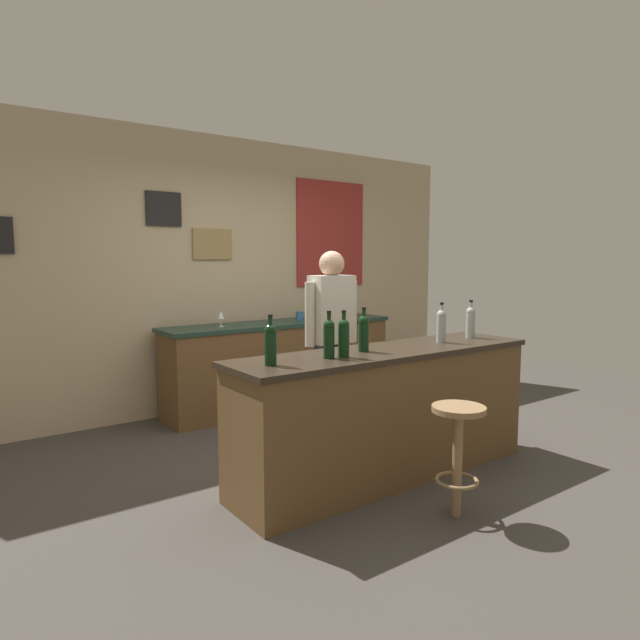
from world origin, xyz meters
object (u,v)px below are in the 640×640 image
Objects in this scene: wine_bottle_b at (329,337)px; wine_glass_b at (354,307)px; wine_bottle_d at (364,332)px; wine_glass_a at (221,315)px; wine_bottle_e at (441,325)px; wine_bottle_a at (270,343)px; wine_bottle_f at (470,321)px; bar_stool at (458,442)px; wine_bottle_c at (344,336)px; coffee_mug at (300,316)px; bartender at (332,334)px.

wine_glass_b is (1.94, 2.08, -0.05)m from wine_bottle_b.
wine_glass_a is at bearing 92.87° from wine_bottle_d.
wine_bottle_e is 1.97× the size of wine_glass_b.
wine_bottle_a and wine_bottle_e have the same top height.
wine_glass_a is (0.67, 2.05, -0.05)m from wine_bottle_a.
wine_bottle_e is at bearing 1.70° from wine_bottle_b.
wine_glass_a is (-1.23, 2.00, -0.05)m from wine_bottle_f.
bar_stool is at bearing -118.14° from wine_glass_b.
wine_bottle_b is at bearing -132.90° from wine_glass_b.
wine_bottle_b is 2.08m from wine_glass_a.
wine_bottle_a is 0.77m from wine_bottle_d.
wine_glass_b reaches higher than bar_stool.
bar_stool is 4.39× the size of wine_glass_a.
wine_bottle_e is 2.21m from wine_glass_a.
wine_bottle_c reaches higher than coffee_mug.
wine_bottle_c and wine_bottle_f have the same top height.
wine_bottle_e is at bearing -2.58° from wine_bottle_d.
wine_glass_a is 1.00× the size of wine_glass_b.
bar_stool is 2.22× the size of wine_bottle_c.
wine_glass_a and wine_glass_b have the same top height.
wine_bottle_d is (-0.11, 0.74, 0.60)m from bar_stool.
wine_bottle_c is 1.00× the size of wine_bottle_f.
wine_bottle_b is 0.10m from wine_bottle_c.
wine_bottle_d reaches higher than wine_glass_a.
bar_stool is at bearing -143.94° from wine_bottle_f.
wine_bottle_a is 2.64m from coffee_mug.
wine_bottle_a is (-0.88, 0.69, 0.60)m from bar_stool.
wine_bottle_c is (-0.36, 0.65, 0.60)m from bar_stool.
bartender reaches higher than bar_stool.
bartender is at bearing 51.77° from wine_bottle_b.
wine_glass_a is (-0.85, 2.04, -0.05)m from wine_bottle_e.
wine_glass_b is (1.48, 2.76, 0.55)m from bar_stool.
wine_bottle_f reaches higher than bar_stool.
wine_bottle_f is at bearing -81.85° from coffee_mug.
wine_bottle_b is 1.10m from wine_bottle_e.
wine_bottle_c is 2.80m from wine_glass_b.
wine_bottle_c is 2.45× the size of coffee_mug.
wine_bottle_d is at bearing 98.47° from bar_stool.
wine_bottle_a is at bearing -108.13° from wine_glass_a.
wine_bottle_a is at bearing -176.23° from wine_bottle_d.
wine_bottle_b is (-0.46, 0.68, 0.60)m from bar_stool.
wine_bottle_b is at bearing -128.23° from bartender.
bartender is at bearing -112.93° from coffee_mug.
wine_bottle_f is at bearing -58.37° from wine_glass_a.
wine_glass_b is at bearing 0.45° from wine_glass_a.
wine_bottle_e is 0.39m from wine_bottle_f.
wine_glass_a is at bearing -179.55° from wine_glass_b.
wine_bottle_e reaches higher than coffee_mug.
wine_bottle_f is 2.45× the size of coffee_mug.
wine_bottle_c is (0.10, -0.03, 0.00)m from wine_bottle_b.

